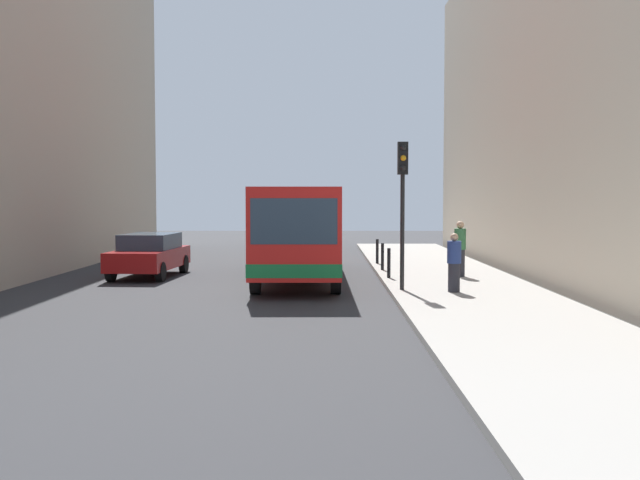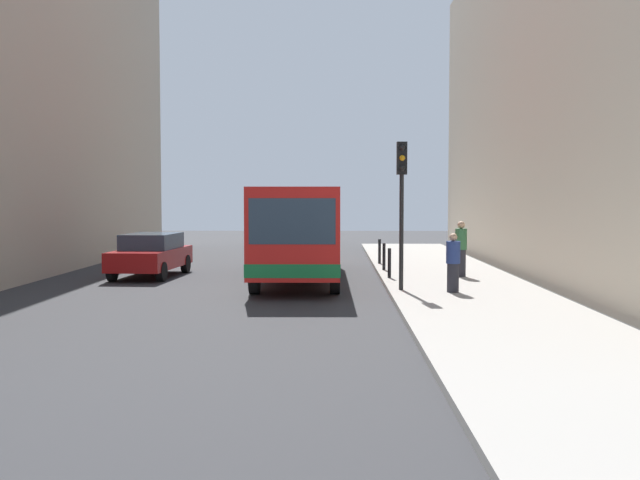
{
  "view_description": "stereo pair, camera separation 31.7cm",
  "coord_description": "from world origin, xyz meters",
  "px_view_note": "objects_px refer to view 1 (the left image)",
  "views": [
    {
      "loc": [
        1.38,
        -22.38,
        2.71
      ],
      "look_at": [
        1.25,
        0.8,
        1.42
      ],
      "focal_mm": 42.71,
      "sensor_mm": 36.0,
      "label": 1
    },
    {
      "loc": [
        1.7,
        -22.38,
        2.71
      ],
      "look_at": [
        1.25,
        0.8,
        1.42
      ],
      "focal_mm": 42.71,
      "sensor_mm": 36.0,
      "label": 2
    }
  ],
  "objects_px": {
    "car_beside_bus": "(149,254)",
    "bollard_far": "(377,251)",
    "pedestrian_near_signal": "(454,263)",
    "traffic_light": "(403,187)",
    "bollard_near": "(389,263)",
    "bollard_mid": "(382,257)",
    "bus": "(299,227)",
    "pedestrian_mid_sidewalk": "(460,249)"
  },
  "relations": [
    {
      "from": "bus",
      "to": "car_beside_bus",
      "type": "distance_m",
      "value": 5.26
    },
    {
      "from": "bollard_far",
      "to": "pedestrian_near_signal",
      "type": "xyz_separation_m",
      "value": [
        1.46,
        -9.01,
        0.32
      ]
    },
    {
      "from": "car_beside_bus",
      "to": "bollard_mid",
      "type": "height_order",
      "value": "car_beside_bus"
    },
    {
      "from": "traffic_light",
      "to": "pedestrian_mid_sidewalk",
      "type": "xyz_separation_m",
      "value": [
        2.25,
        3.59,
        -1.95
      ]
    },
    {
      "from": "bollard_near",
      "to": "bollard_far",
      "type": "distance_m",
      "value": 5.33
    },
    {
      "from": "bollard_mid",
      "to": "bollard_far",
      "type": "height_order",
      "value": "same"
    },
    {
      "from": "bus",
      "to": "bollard_far",
      "type": "xyz_separation_m",
      "value": [
        2.93,
        4.3,
        -1.1
      ]
    },
    {
      "from": "bollard_near",
      "to": "pedestrian_mid_sidewalk",
      "type": "xyz_separation_m",
      "value": [
        2.35,
        0.42,
        0.43
      ]
    },
    {
      "from": "bollard_near",
      "to": "bollard_mid",
      "type": "xyz_separation_m",
      "value": [
        0.0,
        2.66,
        0.0
      ]
    },
    {
      "from": "bollard_near",
      "to": "car_beside_bus",
      "type": "bearing_deg",
      "value": 168.24
    },
    {
      "from": "bollard_near",
      "to": "bollard_far",
      "type": "xyz_separation_m",
      "value": [
        0.0,
        5.33,
        0.0
      ]
    },
    {
      "from": "traffic_light",
      "to": "bollard_far",
      "type": "relative_size",
      "value": 4.32
    },
    {
      "from": "bus",
      "to": "bollard_near",
      "type": "height_order",
      "value": "bus"
    },
    {
      "from": "car_beside_bus",
      "to": "bollard_near",
      "type": "distance_m",
      "value": 8.24
    },
    {
      "from": "bus",
      "to": "traffic_light",
      "type": "xyz_separation_m",
      "value": [
        3.03,
        -4.19,
        1.28
      ]
    },
    {
      "from": "bus",
      "to": "pedestrian_mid_sidewalk",
      "type": "height_order",
      "value": "bus"
    },
    {
      "from": "bus",
      "to": "pedestrian_near_signal",
      "type": "relative_size",
      "value": 6.9
    },
    {
      "from": "bollard_far",
      "to": "pedestrian_near_signal",
      "type": "relative_size",
      "value": 0.59
    },
    {
      "from": "bus",
      "to": "pedestrian_near_signal",
      "type": "bearing_deg",
      "value": 132.26
    },
    {
      "from": "bus",
      "to": "pedestrian_mid_sidewalk",
      "type": "distance_m",
      "value": 5.35
    },
    {
      "from": "bus",
      "to": "bollard_far",
      "type": "height_order",
      "value": "bus"
    },
    {
      "from": "car_beside_bus",
      "to": "bollard_far",
      "type": "xyz_separation_m",
      "value": [
        8.06,
        3.65,
        -0.16
      ]
    },
    {
      "from": "bollard_near",
      "to": "pedestrian_near_signal",
      "type": "height_order",
      "value": "pedestrian_near_signal"
    },
    {
      "from": "bollard_mid",
      "to": "bollard_far",
      "type": "xyz_separation_m",
      "value": [
        0.0,
        2.66,
        0.0
      ]
    },
    {
      "from": "bollard_mid",
      "to": "bus",
      "type": "bearing_deg",
      "value": -150.72
    },
    {
      "from": "bollard_mid",
      "to": "pedestrian_near_signal",
      "type": "xyz_separation_m",
      "value": [
        1.46,
        -6.35,
        0.32
      ]
    },
    {
      "from": "bollard_mid",
      "to": "pedestrian_near_signal",
      "type": "relative_size",
      "value": 0.59
    },
    {
      "from": "bollard_mid",
      "to": "pedestrian_mid_sidewalk",
      "type": "bearing_deg",
      "value": -43.68
    },
    {
      "from": "car_beside_bus",
      "to": "pedestrian_near_signal",
      "type": "xyz_separation_m",
      "value": [
        9.52,
        -5.36,
        0.16
      ]
    },
    {
      "from": "bus",
      "to": "car_beside_bus",
      "type": "bearing_deg",
      "value": -8.0
    },
    {
      "from": "pedestrian_near_signal",
      "to": "pedestrian_mid_sidewalk",
      "type": "height_order",
      "value": "pedestrian_mid_sidewalk"
    },
    {
      "from": "bollard_near",
      "to": "pedestrian_near_signal",
      "type": "bearing_deg",
      "value": -68.42
    },
    {
      "from": "bus",
      "to": "bollard_near",
      "type": "distance_m",
      "value": 3.29
    },
    {
      "from": "bollard_mid",
      "to": "pedestrian_near_signal",
      "type": "bearing_deg",
      "value": -77.07
    },
    {
      "from": "bus",
      "to": "traffic_light",
      "type": "distance_m",
      "value": 5.33
    },
    {
      "from": "bollard_near",
      "to": "pedestrian_near_signal",
      "type": "distance_m",
      "value": 3.97
    },
    {
      "from": "bus",
      "to": "bollard_near",
      "type": "xyz_separation_m",
      "value": [
        2.93,
        -1.02,
        -1.1
      ]
    },
    {
      "from": "pedestrian_near_signal",
      "to": "pedestrian_mid_sidewalk",
      "type": "xyz_separation_m",
      "value": [
        0.89,
        4.11,
        0.11
      ]
    },
    {
      "from": "traffic_light",
      "to": "bollard_near",
      "type": "relative_size",
      "value": 4.32
    },
    {
      "from": "bollard_mid",
      "to": "pedestrian_mid_sidewalk",
      "type": "relative_size",
      "value": 0.53
    },
    {
      "from": "traffic_light",
      "to": "bus",
      "type": "bearing_deg",
      "value": 125.81
    },
    {
      "from": "traffic_light",
      "to": "bollard_near",
      "type": "height_order",
      "value": "traffic_light"
    }
  ]
}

